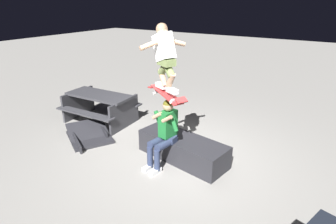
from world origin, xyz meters
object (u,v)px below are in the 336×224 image
ledge_box_main (183,148)px  kicker_ramp (90,136)px  person_sitting_on_ledge (164,131)px  skater_airborne (165,54)px  skateboard (167,94)px  picnic_table_back (100,103)px

ledge_box_main → kicker_ramp: (2.24, 0.38, -0.17)m
person_sitting_on_ledge → skater_airborne: bearing=-75.6°
skateboard → ledge_box_main: bearing=-114.3°
ledge_box_main → skateboard: bearing=65.7°
ledge_box_main → picnic_table_back: size_ratio=1.03×
person_sitting_on_ledge → kicker_ramp: bearing=0.6°
skateboard → kicker_ramp: (2.09, 0.04, -1.37)m
skateboard → skater_airborne: 0.69m
skateboard → skater_airborne: skater_airborne is taller
ledge_box_main → kicker_ramp: ledge_box_main is taller
skater_airborne → picnic_table_back: skater_airborne is taller
kicker_ramp → picnic_table_back: picnic_table_back is taller
skater_airborne → picnic_table_back: size_ratio=0.63×
person_sitting_on_ledge → picnic_table_back: size_ratio=0.73×
skateboard → picnic_table_back: skateboard is taller
ledge_box_main → person_sitting_on_ledge: bearing=61.6°
ledge_box_main → kicker_ramp: 2.28m
person_sitting_on_ledge → kicker_ramp: 2.15m
ledge_box_main → person_sitting_on_ledge: 0.63m
skater_airborne → skateboard: bearing=155.2°
kicker_ramp → picnic_table_back: (0.47, -0.85, 0.44)m
skater_airborne → picnic_table_back: bearing=-17.5°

